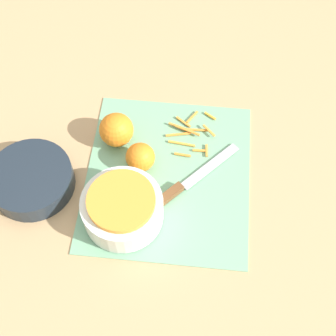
# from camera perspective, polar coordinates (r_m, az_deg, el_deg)

# --- Properties ---
(ground_plane) EXTENTS (4.00, 4.00, 0.00)m
(ground_plane) POSITION_cam_1_polar(r_m,az_deg,el_deg) (1.09, 0.00, -0.96)
(ground_plane) COLOR tan
(cutting_board) EXTENTS (0.43, 0.38, 0.01)m
(cutting_board) POSITION_cam_1_polar(r_m,az_deg,el_deg) (1.09, 0.00, -0.89)
(cutting_board) COLOR #75AD84
(cutting_board) RESTS_ON ground_plane
(bowl_speckled) EXTENTS (0.18, 0.18, 0.08)m
(bowl_speckled) POSITION_cam_1_polar(r_m,az_deg,el_deg) (1.01, -5.58, -4.86)
(bowl_speckled) COLOR silver
(bowl_speckled) RESTS_ON cutting_board
(bowl_dark) EXTENTS (0.19, 0.19, 0.05)m
(bowl_dark) POSITION_cam_1_polar(r_m,az_deg,el_deg) (1.10, -16.29, -1.36)
(bowl_dark) COLOR #1E2833
(bowl_dark) RESTS_ON ground_plane
(knife) EXTENTS (0.21, 0.20, 0.02)m
(knife) POSITION_cam_1_polar(r_m,az_deg,el_deg) (1.06, 1.35, -2.66)
(knife) COLOR brown
(knife) RESTS_ON cutting_board
(orange_left) EXTENTS (0.08, 0.08, 0.08)m
(orange_left) POSITION_cam_1_polar(r_m,az_deg,el_deg) (1.11, -6.32, 4.65)
(orange_left) COLOR orange
(orange_left) RESTS_ON cutting_board
(orange_right) EXTENTS (0.07, 0.07, 0.07)m
(orange_right) POSITION_cam_1_polar(r_m,az_deg,el_deg) (1.07, -3.40, 1.32)
(orange_right) COLOR orange
(orange_right) RESTS_ON cutting_board
(peel_pile) EXTENTS (0.14, 0.12, 0.01)m
(peel_pile) POSITION_cam_1_polar(r_m,az_deg,el_deg) (1.15, 2.72, 4.28)
(peel_pile) COLOR orange
(peel_pile) RESTS_ON cutting_board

